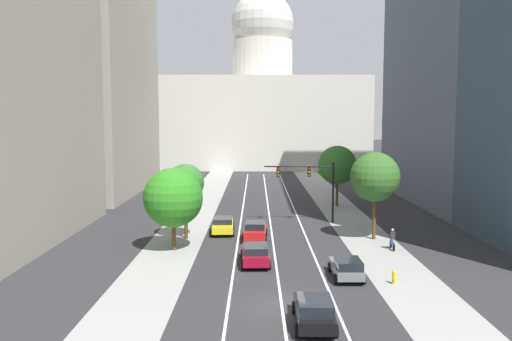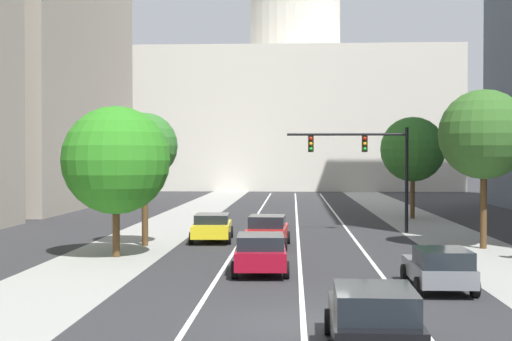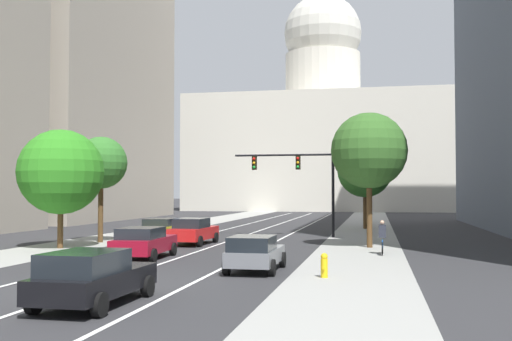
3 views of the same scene
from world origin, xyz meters
name	(u,v)px [view 1 (image 1 of 3)]	position (x,y,z in m)	size (l,w,h in m)	color
ground_plane	(265,198)	(0.00, 40.00, 0.00)	(400.00, 400.00, 0.00)	#2B2B2D
sidewalk_left	(198,204)	(-8.33, 35.00, 0.01)	(4.59, 130.00, 0.01)	gray
sidewalk_right	(333,204)	(8.33, 35.00, 0.01)	(4.59, 130.00, 0.01)	gray
lane_stripe_left	(239,220)	(-3.02, 25.00, 0.01)	(0.16, 90.00, 0.01)	white
lane_stripe_center	(268,220)	(0.00, 25.00, 0.01)	(0.16, 90.00, 0.01)	white
lane_stripe_right	(297,220)	(3.02, 25.00, 0.01)	(0.16, 90.00, 0.01)	white
office_tower_far_left	(72,9)	(-26.89, 46.27, 25.87)	(18.11, 30.07, 51.68)	#9E9384
office_tower_far_right	(483,29)	(27.06, 37.49, 21.72)	(18.47, 30.53, 43.36)	#4C5666
capitol_building	(260,110)	(0.00, 90.03, 12.47)	(44.21, 29.02, 39.79)	beige
car_gray	(344,267)	(4.53, 5.03, 0.76)	(1.98, 4.03, 1.45)	slate
car_red	(253,230)	(-1.51, 16.30, 0.81)	(2.19, 4.52, 1.58)	red
car_yellow	(221,225)	(-4.53, 18.92, 0.76)	(2.29, 4.69, 1.42)	yellow
car_black	(312,310)	(1.51, -2.83, 0.81)	(2.15, 4.57, 1.55)	black
car_crimson	(253,253)	(-1.50, 8.48, 0.79)	(2.23, 4.58, 1.50)	maroon
traffic_signal_mast	(309,179)	(4.09, 23.59, 4.45)	(7.06, 0.39, 6.15)	black
fire_hydrant	(392,277)	(7.36, 3.88, 0.46)	(0.26, 0.35, 0.91)	yellow
cyclist	(390,239)	(9.55, 12.67, 0.85)	(0.37, 1.70, 1.72)	black
street_tree_near_right	(373,177)	(8.88, 16.35, 5.49)	(4.33, 4.33, 7.67)	#51381E
street_tree_near_left	(183,183)	(-7.61, 16.60, 4.94)	(3.27, 3.27, 6.61)	#51381E
street_tree_mid_right	(335,165)	(8.33, 33.70, 4.99)	(4.66, 4.66, 7.33)	#51381E
street_tree_mid_left	(171,198)	(-8.05, 12.51, 4.27)	(4.76, 4.76, 6.66)	#51381E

